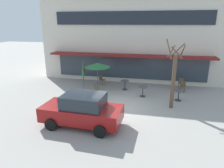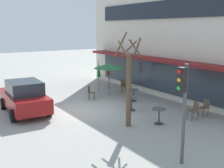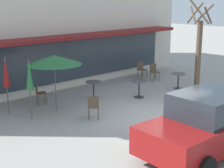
{
  "view_description": "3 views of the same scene",
  "coord_description": "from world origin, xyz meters",
  "px_view_note": "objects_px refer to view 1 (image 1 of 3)",
  "views": [
    {
      "loc": [
        2.28,
        -11.58,
        5.25
      ],
      "look_at": [
        -0.75,
        2.24,
        0.9
      ],
      "focal_mm": 32.0,
      "sensor_mm": 36.0,
      "label": 1
    },
    {
      "loc": [
        13.47,
        -6.65,
        4.51
      ],
      "look_at": [
        -0.23,
        2.35,
        1.22
      ],
      "focal_mm": 45.0,
      "sensor_mm": 36.0,
      "label": 2
    },
    {
      "loc": [
        -9.41,
        -7.25,
        4.27
      ],
      "look_at": [
        0.09,
        2.75,
        0.82
      ],
      "focal_mm": 55.0,
      "sensor_mm": 36.0,
      "label": 3
    }
  ],
  "objects_px": {
    "cafe_chair_0": "(183,86)",
    "cafe_chair_3": "(102,79)",
    "cafe_chair_1": "(181,83)",
    "cafe_table_by_tree": "(125,84)",
    "patio_umbrella_corner_open": "(83,67)",
    "cafe_table_streetside": "(179,94)",
    "patio_umbrella_green_folded": "(97,65)",
    "parked_sedan": "(82,110)",
    "patio_umbrella_cream_folded": "(83,69)",
    "street_tree": "(173,78)",
    "cafe_chair_2": "(97,90)",
    "cafe_table_near_wall": "(143,90)"
  },
  "relations": [
    {
      "from": "patio_umbrella_corner_open",
      "to": "cafe_table_streetside",
      "type": "bearing_deg",
      "value": -15.2
    },
    {
      "from": "patio_umbrella_corner_open",
      "to": "cafe_chair_2",
      "type": "height_order",
      "value": "patio_umbrella_corner_open"
    },
    {
      "from": "patio_umbrella_green_folded",
      "to": "parked_sedan",
      "type": "height_order",
      "value": "patio_umbrella_green_folded"
    },
    {
      "from": "cafe_table_near_wall",
      "to": "parked_sedan",
      "type": "xyz_separation_m",
      "value": [
        -2.81,
        -5.07,
        0.36
      ]
    },
    {
      "from": "cafe_table_near_wall",
      "to": "cafe_chair_2",
      "type": "relative_size",
      "value": 0.85
    },
    {
      "from": "cafe_table_by_tree",
      "to": "cafe_chair_1",
      "type": "height_order",
      "value": "cafe_chair_1"
    },
    {
      "from": "patio_umbrella_cream_folded",
      "to": "cafe_chair_3",
      "type": "relative_size",
      "value": 2.47
    },
    {
      "from": "cafe_table_near_wall",
      "to": "parked_sedan",
      "type": "distance_m",
      "value": 5.81
    },
    {
      "from": "cafe_chair_2",
      "to": "parked_sedan",
      "type": "xyz_separation_m",
      "value": [
        0.5,
        -4.3,
        0.35
      ]
    },
    {
      "from": "cafe_table_streetside",
      "to": "cafe_chair_2",
      "type": "height_order",
      "value": "cafe_chair_2"
    },
    {
      "from": "patio_umbrella_green_folded",
      "to": "street_tree",
      "type": "xyz_separation_m",
      "value": [
        5.67,
        -2.62,
        -0.04
      ]
    },
    {
      "from": "cafe_chair_0",
      "to": "cafe_chair_1",
      "type": "bearing_deg",
      "value": 93.14
    },
    {
      "from": "patio_umbrella_green_folded",
      "to": "patio_umbrella_cream_folded",
      "type": "height_order",
      "value": "same"
    },
    {
      "from": "patio_umbrella_green_folded",
      "to": "patio_umbrella_corner_open",
      "type": "distance_m",
      "value": 1.82
    },
    {
      "from": "patio_umbrella_cream_folded",
      "to": "street_tree",
      "type": "relative_size",
      "value": 0.51
    },
    {
      "from": "cafe_chair_0",
      "to": "street_tree",
      "type": "bearing_deg",
      "value": -107.73
    },
    {
      "from": "patio_umbrella_green_folded",
      "to": "cafe_chair_0",
      "type": "xyz_separation_m",
      "value": [
        6.72,
        0.67,
        -1.5
      ]
    },
    {
      "from": "cafe_chair_2",
      "to": "patio_umbrella_corner_open",
      "type": "bearing_deg",
      "value": 127.11
    },
    {
      "from": "patio_umbrella_cream_folded",
      "to": "cafe_table_streetside",
      "type": "bearing_deg",
      "value": -8.26
    },
    {
      "from": "street_tree",
      "to": "patio_umbrella_cream_folded",
      "type": "bearing_deg",
      "value": 160.18
    },
    {
      "from": "cafe_chair_0",
      "to": "cafe_table_by_tree",
      "type": "bearing_deg",
      "value": -175.67
    },
    {
      "from": "patio_umbrella_green_folded",
      "to": "cafe_chair_3",
      "type": "bearing_deg",
      "value": 89.72
    },
    {
      "from": "cafe_table_by_tree",
      "to": "cafe_chair_2",
      "type": "relative_size",
      "value": 0.85
    },
    {
      "from": "parked_sedan",
      "to": "cafe_chair_2",
      "type": "bearing_deg",
      "value": 96.59
    },
    {
      "from": "cafe_table_streetside",
      "to": "patio_umbrella_green_folded",
      "type": "relative_size",
      "value": 0.35
    },
    {
      "from": "cafe_chair_0",
      "to": "cafe_chair_3",
      "type": "height_order",
      "value": "same"
    },
    {
      "from": "cafe_table_streetside",
      "to": "cafe_chair_1",
      "type": "bearing_deg",
      "value": 81.2
    },
    {
      "from": "cafe_table_by_tree",
      "to": "cafe_chair_3",
      "type": "bearing_deg",
      "value": 158.46
    },
    {
      "from": "patio_umbrella_green_folded",
      "to": "cafe_chair_2",
      "type": "relative_size",
      "value": 2.47
    },
    {
      "from": "cafe_table_by_tree",
      "to": "cafe_chair_3",
      "type": "xyz_separation_m",
      "value": [
        -2.19,
        0.87,
        0.01
      ]
    },
    {
      "from": "cafe_chair_1",
      "to": "cafe_chair_2",
      "type": "height_order",
      "value": "same"
    },
    {
      "from": "cafe_table_near_wall",
      "to": "cafe_chair_0",
      "type": "bearing_deg",
      "value": 28.51
    },
    {
      "from": "cafe_chair_3",
      "to": "patio_umbrella_green_folded",
      "type": "bearing_deg",
      "value": -90.28
    },
    {
      "from": "street_tree",
      "to": "cafe_chair_0",
      "type": "bearing_deg",
      "value": 72.27
    },
    {
      "from": "cafe_table_by_tree",
      "to": "cafe_table_streetside",
      "type": "bearing_deg",
      "value": -21.05
    },
    {
      "from": "cafe_chair_0",
      "to": "cafe_chair_1",
      "type": "relative_size",
      "value": 1.0
    },
    {
      "from": "cafe_table_by_tree",
      "to": "patio_umbrella_corner_open",
      "type": "relative_size",
      "value": 0.35
    },
    {
      "from": "patio_umbrella_corner_open",
      "to": "cafe_chair_3",
      "type": "xyz_separation_m",
      "value": [
        1.55,
        0.31,
        -1.1
      ]
    },
    {
      "from": "patio_umbrella_green_folded",
      "to": "cafe_chair_1",
      "type": "xyz_separation_m",
      "value": [
        6.67,
        1.53,
        -1.5
      ]
    },
    {
      "from": "patio_umbrella_cream_folded",
      "to": "patio_umbrella_corner_open",
      "type": "xyz_separation_m",
      "value": [
        -0.37,
        1.04,
        0.0
      ]
    },
    {
      "from": "cafe_table_near_wall",
      "to": "parked_sedan",
      "type": "height_order",
      "value": "parked_sedan"
    },
    {
      "from": "patio_umbrella_cream_folded",
      "to": "street_tree",
      "type": "height_order",
      "value": "street_tree"
    },
    {
      "from": "patio_umbrella_green_folded",
      "to": "cafe_chair_3",
      "type": "height_order",
      "value": "patio_umbrella_green_folded"
    },
    {
      "from": "cafe_chair_1",
      "to": "cafe_table_by_tree",
      "type": "bearing_deg",
      "value": -164.91
    },
    {
      "from": "cafe_chair_0",
      "to": "cafe_chair_2",
      "type": "xyz_separation_m",
      "value": [
        -6.29,
        -2.39,
        0.0
      ]
    },
    {
      "from": "cafe_table_near_wall",
      "to": "patio_umbrella_cream_folded",
      "type": "distance_m",
      "value": 5.1
    },
    {
      "from": "patio_umbrella_corner_open",
      "to": "cafe_chair_0",
      "type": "bearing_deg",
      "value": -1.5
    },
    {
      "from": "cafe_table_near_wall",
      "to": "cafe_chair_2",
      "type": "height_order",
      "value": "cafe_chair_2"
    },
    {
      "from": "cafe_table_near_wall",
      "to": "cafe_table_streetside",
      "type": "xyz_separation_m",
      "value": [
        2.51,
        -0.28,
        0.0
      ]
    },
    {
      "from": "patio_umbrella_green_folded",
      "to": "parked_sedan",
      "type": "bearing_deg",
      "value": -81.24
    }
  ]
}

